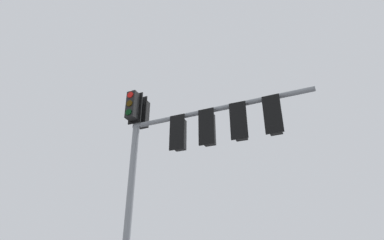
{
  "coord_description": "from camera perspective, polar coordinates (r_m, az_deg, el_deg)",
  "views": [
    {
      "loc": [
        -7.19,
        4.42,
        1.63
      ],
      "look_at": [
        -0.83,
        -0.28,
        5.64
      ],
      "focal_mm": 29.54,
      "sensor_mm": 36.0,
      "label": 1
    }
  ],
  "objects": [
    {
      "name": "signal_mast_assembly",
      "position": [
        8.77,
        -2.57,
        -4.03
      ],
      "size": [
        4.9,
        3.07,
        6.89
      ],
      "color": "gray",
      "rests_on": "ground"
    }
  ]
}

